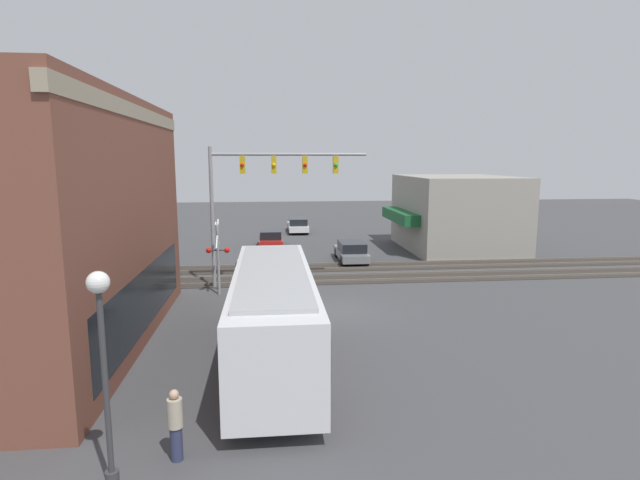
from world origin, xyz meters
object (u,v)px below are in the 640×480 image
crossing_signal (218,250)px  parked_car_white (298,225)px  pedestrian_at_crossing (239,274)px  pedestrian_by_lamp (176,424)px  parked_car_red (271,239)px  streetlamp (104,364)px  parked_car_grey (351,252)px  city_bus (273,312)px

crossing_signal → parked_car_white: 22.42m
pedestrian_at_crossing → pedestrian_by_lamp: size_ratio=0.99×
parked_car_red → parked_car_white: parked_car_white is taller
streetlamp → pedestrian_at_crossing: bearing=-5.9°
parked_car_red → crossing_signal: bearing=169.0°
parked_car_red → pedestrian_at_crossing: size_ratio=2.58×
parked_car_white → pedestrian_by_lamp: 36.31m
pedestrian_at_crossing → pedestrian_by_lamp: pedestrian_by_lamp is taller
parked_car_grey → pedestrian_by_lamp: pedestrian_by_lamp is taller
crossing_signal → pedestrian_at_crossing: (0.73, -0.97, -1.43)m
parked_car_grey → pedestrian_by_lamp: 23.25m
crossing_signal → parked_car_red: 14.14m
crossing_signal → parked_car_grey: crossing_signal is taller
pedestrian_by_lamp → parked_car_red: bearing=-4.6°
parked_car_grey → pedestrian_at_crossing: (-6.96, 7.11, 0.22)m
streetlamp → parked_car_white: (37.04, -5.97, -2.16)m
crossing_signal → pedestrian_by_lamp: crossing_signal is taller
city_bus → parked_car_grey: city_bus is taller
parked_car_grey → pedestrian_by_lamp: size_ratio=2.74×
streetlamp → parked_car_grey: streetlamp is taller
crossing_signal → streetlamp: streetlamp is taller
crossing_signal → streetlamp: size_ratio=0.81×
city_bus → pedestrian_at_crossing: (9.61, 1.71, -0.91)m
parked_car_grey → pedestrian_at_crossing: size_ratio=2.76×
parked_car_red → parked_car_white: 8.35m
city_bus → parked_car_white: city_bus is taller
crossing_signal → pedestrian_at_crossing: 1.88m
parked_car_grey → pedestrian_by_lamp: (-21.95, 7.67, 0.23)m
parked_car_grey → parked_car_white: bearing=11.3°
crossing_signal → parked_car_red: crossing_signal is taller
parked_car_grey → parked_car_red: same height
streetlamp → parked_car_grey: 24.72m
pedestrian_at_crossing → parked_car_red: bearing=-7.5°
pedestrian_at_crossing → crossing_signal: bearing=127.3°
parked_car_white → pedestrian_by_lamp: pedestrian_by_lamp is taller
parked_car_grey → parked_car_red: bearing=41.5°
city_bus → pedestrian_by_lamp: size_ratio=6.27×
parked_car_red → pedestrian_by_lamp: (-28.04, 2.27, 0.23)m
parked_car_red → pedestrian_by_lamp: bearing=175.4°
pedestrian_by_lamp → streetlamp: bearing=133.8°
crossing_signal → streetlamp: bearing=177.4°
streetlamp → pedestrian_by_lamp: 2.46m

